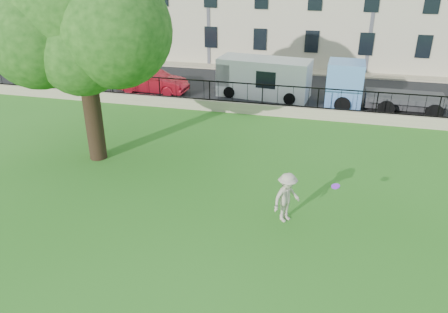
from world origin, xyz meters
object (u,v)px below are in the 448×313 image
(man, at_px, (287,197))
(blue_truck, at_px, (384,87))
(white_van, at_px, (264,78))
(tree, at_px, (77,9))
(frisbee, at_px, (336,186))
(red_sedan, at_px, (152,81))

(man, height_order, blue_truck, blue_truck)
(white_van, height_order, blue_truck, blue_truck)
(tree, distance_m, man, 10.66)
(man, relative_size, white_van, 0.31)
(frisbee, bearing_deg, red_sedan, 131.79)
(tree, xyz_separation_m, red_sedan, (-1.27, 9.66, -5.50))
(tree, height_order, frisbee, tree)
(tree, relative_size, frisbee, 35.19)
(tree, relative_size, man, 5.42)
(frisbee, xyz_separation_m, blue_truck, (2.50, 12.82, -0.25))
(man, xyz_separation_m, blue_truck, (4.00, 12.70, 0.44))
(man, distance_m, red_sedan, 16.14)
(frisbee, relative_size, white_van, 0.05)
(frisbee, relative_size, blue_truck, 0.04)
(frisbee, xyz_separation_m, red_sedan, (-11.46, 12.82, -0.82))
(tree, bearing_deg, man, -19.33)
(man, bearing_deg, tree, 108.75)
(man, bearing_deg, frisbee, -56.53)
(white_van, bearing_deg, man, -71.21)
(tree, height_order, man, tree)
(man, height_order, frisbee, man)
(man, distance_m, white_van, 14.02)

